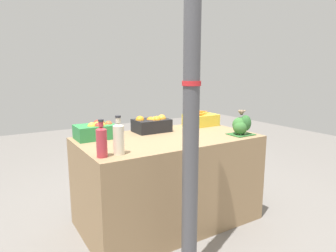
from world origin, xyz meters
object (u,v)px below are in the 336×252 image
orange_crate (152,124)px  sparrow_bird (241,112)px  support_pole (191,103)px  juice_bottle_ruby (102,141)px  apple_crate (96,130)px  broccoli_pile (241,126)px  juice_bottle_cloudy (119,138)px  carrot_crate (201,119)px

orange_crate → sparrow_bird: (0.65, -0.55, 0.14)m
support_pole → juice_bottle_ruby: support_pole is taller
apple_crate → broccoli_pile: (1.20, -0.57, 0.01)m
broccoli_pile → juice_bottle_cloudy: (-1.22, -0.00, 0.03)m
juice_bottle_cloudy → sparrow_bird: 1.24m
support_pole → broccoli_pile: bearing=26.4°
orange_crate → broccoli_pile: (0.64, -0.57, 0.01)m
support_pole → juice_bottle_cloudy: size_ratio=8.58×
carrot_crate → sparrow_bird: sparrow_bird is taller
apple_crate → juice_bottle_cloudy: juice_bottle_cloudy is taller
juice_bottle_ruby → juice_bottle_cloudy: bearing=0.0°
juice_bottle_ruby → orange_crate: bearing=38.9°
broccoli_pile → carrot_crate: bearing=92.9°
juice_bottle_cloudy → sparrow_bird: size_ratio=2.14×
broccoli_pile → juice_bottle_ruby: size_ratio=0.82×
orange_crate → broccoli_pile: broccoli_pile is taller
support_pole → orange_crate: (0.27, 1.02, -0.32)m
carrot_crate → juice_bottle_cloudy: size_ratio=1.19×
support_pole → broccoli_pile: 1.06m
carrot_crate → support_pole: bearing=-130.7°
carrot_crate → broccoli_pile: (0.03, -0.57, 0.02)m
apple_crate → juice_bottle_ruby: size_ratio=1.26×
carrot_crate → sparrow_bird: bearing=-85.7°
apple_crate → orange_crate: orange_crate is taller
support_pole → juice_bottle_cloudy: bearing=124.5°
apple_crate → carrot_crate: (1.17, -0.00, -0.01)m
support_pole → juice_bottle_ruby: (-0.44, 0.45, -0.29)m
juice_bottle_ruby → sparrow_bird: bearing=0.9°
carrot_crate → broccoli_pile: broccoli_pile is taller
support_pole → broccoli_pile: support_pole is taller
support_pole → apple_crate: 1.11m
juice_bottle_ruby → apple_crate: bearing=75.4°
apple_crate → juice_bottle_ruby: juice_bottle_ruby is taller
support_pole → sparrow_bird: 1.05m
sparrow_bird → juice_bottle_ruby: bearing=-16.4°
support_pole → sparrow_bird: size_ratio=18.35×
broccoli_pile → juice_bottle_ruby: (-1.35, -0.00, 0.03)m
juice_bottle_cloudy → apple_crate: bearing=87.5°
apple_crate → juice_bottle_cloudy: 0.58m
broccoli_pile → sparrow_bird: (0.01, 0.02, 0.13)m
broccoli_pile → apple_crate: bearing=154.3°
carrot_crate → juice_bottle_ruby: size_ratio=1.26×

